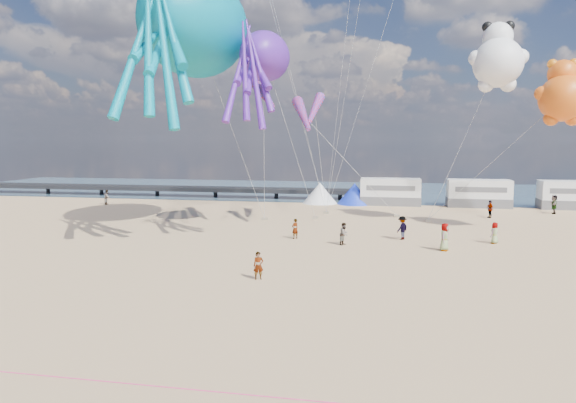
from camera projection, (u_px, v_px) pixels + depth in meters
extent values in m
plane|color=tan|center=(245.00, 330.00, 20.10)|extent=(120.00, 120.00, 0.00)
plane|color=#365467|center=(346.00, 191.00, 73.76)|extent=(120.00, 120.00, 0.00)
cube|color=black|center=(129.00, 188.00, 68.01)|extent=(60.00, 3.00, 0.50)
cube|color=silver|center=(390.00, 192.00, 57.86)|extent=(6.60, 2.50, 3.00)
cube|color=silver|center=(479.00, 193.00, 56.13)|extent=(6.60, 2.50, 3.00)
cube|color=silver|center=(573.00, 195.00, 54.40)|extent=(6.60, 2.50, 3.00)
cone|color=white|center=(320.00, 193.00, 59.35)|extent=(4.00, 4.00, 2.40)
cone|color=#1933CC|center=(355.00, 194.00, 58.62)|extent=(4.00, 4.00, 2.40)
cylinder|color=#F2338C|center=(201.00, 390.00, 15.22)|extent=(34.00, 0.03, 0.03)
imported|color=tan|center=(258.00, 266.00, 27.23)|extent=(0.63, 0.53, 1.49)
imported|color=#7F6659|center=(495.00, 233.00, 36.51)|extent=(0.65, 0.66, 1.53)
imported|color=#7F6659|center=(344.00, 234.00, 36.06)|extent=(0.77, 0.91, 1.59)
imported|color=#7F6659|center=(402.00, 228.00, 37.97)|extent=(1.04, 1.08, 1.76)
imported|color=#7F6659|center=(490.00, 209.00, 48.41)|extent=(0.98, 1.24, 1.67)
imported|color=#7F6659|center=(554.00, 204.00, 51.05)|extent=(0.63, 1.16, 1.88)
imported|color=#7F6659|center=(295.00, 229.00, 38.33)|extent=(1.25, 1.36, 1.51)
imported|color=#7F6659|center=(445.00, 237.00, 34.19)|extent=(0.68, 0.80, 1.85)
imported|color=#7F6659|center=(107.00, 197.00, 58.23)|extent=(0.69, 0.91, 1.67)
cube|color=gray|center=(265.00, 219.00, 47.10)|extent=(0.50, 0.35, 0.22)
cube|color=gray|center=(315.00, 218.00, 47.67)|extent=(0.50, 0.35, 0.22)
cube|color=gray|center=(428.00, 220.00, 46.38)|extent=(0.50, 0.35, 0.22)
cube|color=gray|center=(397.00, 216.00, 48.86)|extent=(0.50, 0.35, 0.22)
cube|color=gray|center=(326.00, 213.00, 51.18)|extent=(0.50, 0.35, 0.22)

